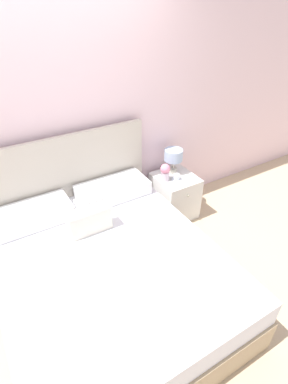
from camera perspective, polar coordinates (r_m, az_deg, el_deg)
ground_plane at (r=3.53m, az=-13.23°, el=-7.76°), size 12.00×12.00×0.00m
wall_back at (r=2.91m, az=-17.09°, el=12.50°), size 8.00×0.06×2.60m
bed at (r=2.68m, az=-7.17°, el=-14.73°), size 1.74×2.02×1.20m
nightstand at (r=3.60m, az=5.80°, el=-0.65°), size 0.44×0.50×0.52m
table_lamp at (r=3.44m, az=5.63°, el=6.78°), size 0.21×0.21×0.29m
flower_vase at (r=3.33m, az=4.08°, el=3.90°), size 0.11×0.11×0.20m
teacup at (r=3.39m, az=6.19°, el=2.80°), size 0.12×0.12×0.07m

